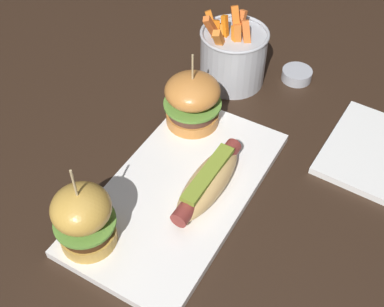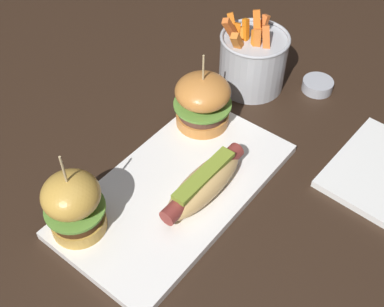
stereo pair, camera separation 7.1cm
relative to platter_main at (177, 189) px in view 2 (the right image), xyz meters
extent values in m
plane|color=black|center=(0.00, 0.00, -0.01)|extent=(3.00, 3.00, 0.00)
cube|color=white|center=(0.00, 0.00, 0.00)|extent=(0.37, 0.20, 0.01)
ellipsoid|color=#DDAF69|center=(0.01, -0.04, 0.03)|extent=(0.16, 0.05, 0.04)
cylinder|color=maroon|center=(0.01, -0.04, 0.03)|extent=(0.17, 0.03, 0.02)
cube|color=olive|center=(0.01, -0.04, 0.05)|extent=(0.12, 0.02, 0.01)
cylinder|color=gold|center=(-0.14, 0.06, 0.02)|extent=(0.08, 0.08, 0.02)
cylinder|color=#442711|center=(-0.14, 0.06, 0.04)|extent=(0.07, 0.07, 0.02)
cylinder|color=#609338|center=(-0.14, 0.06, 0.05)|extent=(0.08, 0.08, 0.00)
ellipsoid|color=gold|center=(-0.14, 0.06, 0.08)|extent=(0.08, 0.08, 0.05)
cylinder|color=tan|center=(-0.14, 0.06, 0.12)|extent=(0.00, 0.00, 0.06)
cylinder|color=#CA7D38|center=(0.14, 0.06, 0.02)|extent=(0.09, 0.09, 0.02)
cylinder|color=brown|center=(0.14, 0.06, 0.04)|extent=(0.08, 0.08, 0.02)
cylinder|color=#609338|center=(0.14, 0.06, 0.05)|extent=(0.10, 0.10, 0.00)
ellipsoid|color=#CA7D38|center=(0.14, 0.06, 0.07)|extent=(0.09, 0.09, 0.05)
cylinder|color=tan|center=(0.14, 0.06, 0.11)|extent=(0.00, 0.00, 0.06)
cylinder|color=#B7BABF|center=(0.28, 0.06, 0.04)|extent=(0.12, 0.12, 0.10)
torus|color=#B7BABF|center=(0.28, 0.06, 0.09)|extent=(0.12, 0.12, 0.01)
cube|color=orange|center=(0.26, 0.08, 0.09)|extent=(0.04, 0.02, 0.07)
cube|color=orange|center=(0.27, 0.07, 0.09)|extent=(0.02, 0.03, 0.08)
cube|color=orange|center=(0.27, 0.04, 0.09)|extent=(0.03, 0.03, 0.07)
cube|color=orange|center=(0.27, 0.09, 0.09)|extent=(0.03, 0.05, 0.08)
cube|color=orange|center=(0.28, 0.03, 0.09)|extent=(0.04, 0.04, 0.07)
cube|color=orange|center=(0.27, 0.05, 0.08)|extent=(0.03, 0.03, 0.06)
cube|color=orange|center=(0.27, 0.07, 0.08)|extent=(0.03, 0.02, 0.06)
cube|color=orange|center=(0.25, 0.07, 0.09)|extent=(0.05, 0.02, 0.07)
cube|color=orange|center=(0.30, 0.06, 0.09)|extent=(0.04, 0.01, 0.08)
cube|color=orange|center=(0.26, 0.08, 0.10)|extent=(0.06, 0.03, 0.09)
cube|color=orange|center=(0.28, 0.05, 0.10)|extent=(0.04, 0.05, 0.09)
cylinder|color=#A8AAB2|center=(0.35, -0.05, 0.00)|extent=(0.06, 0.06, 0.02)
cylinder|color=#9E3323|center=(0.35, -0.05, 0.01)|extent=(0.05, 0.05, 0.00)
camera|label=1|loc=(-0.38, -0.24, 0.57)|focal=45.15mm
camera|label=2|loc=(-0.34, -0.30, 0.57)|focal=45.15mm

